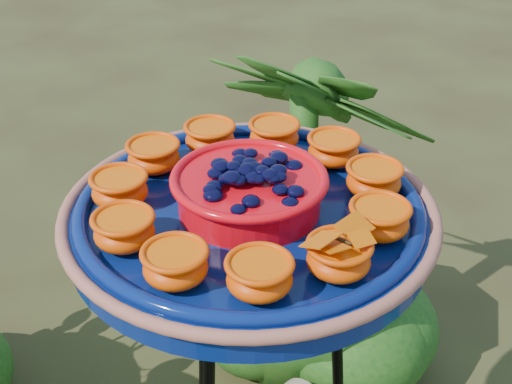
# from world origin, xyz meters

# --- Properties ---
(feeder_dish) EXTENTS (0.52, 0.52, 0.12)m
(feeder_dish) POSITION_xyz_m (-0.03, -0.15, 1.02)
(feeder_dish) COLOR #071959
(feeder_dish) RESTS_ON tripod_stand
(shrub_back_right) EXTENTS (0.75, 0.75, 1.00)m
(shrub_back_right) POSITION_xyz_m (0.51, 0.40, 0.50)
(shrub_back_right) COLOR #184713
(shrub_back_right) RESTS_ON ground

